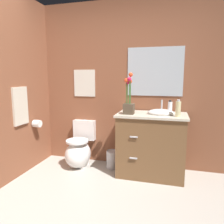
{
  "coord_description": "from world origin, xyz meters",
  "views": [
    {
      "loc": [
        0.69,
        -1.47,
        1.37
      ],
      "look_at": [
        -0.11,
        1.42,
        0.89
      ],
      "focal_mm": 34.59,
      "sensor_mm": 36.0,
      "label": 1
    }
  ],
  "objects_px": {
    "flower_vase": "(129,102)",
    "soap_bottle": "(178,109)",
    "trash_bin": "(112,159)",
    "hanging_towel": "(20,106)",
    "wall_mirror": "(155,72)",
    "lotion_bottle": "(170,107)",
    "toilet": "(79,151)",
    "wall_poster": "(84,83)",
    "vanity_cabinet": "(151,144)",
    "toilet_paper_roll": "(37,124)"
  },
  "relations": [
    {
      "from": "flower_vase",
      "to": "soap_bottle",
      "type": "xyz_separation_m",
      "value": [
        0.64,
        -0.04,
        -0.07
      ]
    },
    {
      "from": "soap_bottle",
      "to": "trash_bin",
      "type": "bearing_deg",
      "value": 166.77
    },
    {
      "from": "hanging_towel",
      "to": "wall_mirror",
      "type": "bearing_deg",
      "value": 22.95
    },
    {
      "from": "lotion_bottle",
      "to": "trash_bin",
      "type": "distance_m",
      "value": 1.16
    },
    {
      "from": "toilet",
      "to": "wall_mirror",
      "type": "bearing_deg",
      "value": 13.64
    },
    {
      "from": "flower_vase",
      "to": "wall_poster",
      "type": "xyz_separation_m",
      "value": [
        -0.8,
        0.39,
        0.23
      ]
    },
    {
      "from": "toilet",
      "to": "soap_bottle",
      "type": "bearing_deg",
      "value": -6.56
    },
    {
      "from": "lotion_bottle",
      "to": "soap_bottle",
      "type": "bearing_deg",
      "value": -70.15
    },
    {
      "from": "flower_vase",
      "to": "wall_mirror",
      "type": "relative_size",
      "value": 0.69
    },
    {
      "from": "vanity_cabinet",
      "to": "wall_poster",
      "type": "relative_size",
      "value": 2.5
    },
    {
      "from": "soap_bottle",
      "to": "toilet_paper_roll",
      "type": "distance_m",
      "value": 2.05
    },
    {
      "from": "trash_bin",
      "to": "hanging_towel",
      "type": "relative_size",
      "value": 0.52
    },
    {
      "from": "toilet",
      "to": "lotion_bottle",
      "type": "height_order",
      "value": "lotion_bottle"
    },
    {
      "from": "wall_mirror",
      "to": "toilet_paper_roll",
      "type": "bearing_deg",
      "value": -164.67
    },
    {
      "from": "soap_bottle",
      "to": "lotion_bottle",
      "type": "relative_size",
      "value": 1.21
    },
    {
      "from": "vanity_cabinet",
      "to": "trash_bin",
      "type": "bearing_deg",
      "value": 172.54
    },
    {
      "from": "vanity_cabinet",
      "to": "flower_vase",
      "type": "relative_size",
      "value": 1.9
    },
    {
      "from": "vanity_cabinet",
      "to": "soap_bottle",
      "type": "height_order",
      "value": "soap_bottle"
    },
    {
      "from": "soap_bottle",
      "to": "trash_bin",
      "type": "relative_size",
      "value": 0.8
    },
    {
      "from": "trash_bin",
      "to": "toilet_paper_roll",
      "type": "bearing_deg",
      "value": -167.49
    },
    {
      "from": "wall_poster",
      "to": "wall_mirror",
      "type": "distance_m",
      "value": 1.12
    },
    {
      "from": "vanity_cabinet",
      "to": "soap_bottle",
      "type": "xyz_separation_m",
      "value": [
        0.33,
        -0.14,
        0.53
      ]
    },
    {
      "from": "hanging_towel",
      "to": "toilet_paper_roll",
      "type": "bearing_deg",
      "value": 78.73
    },
    {
      "from": "toilet",
      "to": "wall_poster",
      "type": "height_order",
      "value": "wall_poster"
    },
    {
      "from": "vanity_cabinet",
      "to": "lotion_bottle",
      "type": "relative_size",
      "value": 5.84
    },
    {
      "from": "vanity_cabinet",
      "to": "wall_poster",
      "type": "xyz_separation_m",
      "value": [
        -1.11,
        0.29,
        0.83
      ]
    },
    {
      "from": "trash_bin",
      "to": "soap_bottle",
      "type": "bearing_deg",
      "value": -13.23
    },
    {
      "from": "wall_mirror",
      "to": "lotion_bottle",
      "type": "bearing_deg",
      "value": -33.49
    },
    {
      "from": "hanging_towel",
      "to": "wall_poster",
      "type": "bearing_deg",
      "value": 48.92
    },
    {
      "from": "lotion_bottle",
      "to": "toilet_paper_roll",
      "type": "distance_m",
      "value": 1.97
    },
    {
      "from": "vanity_cabinet",
      "to": "flower_vase",
      "type": "xyz_separation_m",
      "value": [
        -0.31,
        -0.1,
        0.6
      ]
    },
    {
      "from": "trash_bin",
      "to": "toilet_paper_roll",
      "type": "relative_size",
      "value": 2.47
    },
    {
      "from": "soap_bottle",
      "to": "toilet_paper_roll",
      "type": "height_order",
      "value": "soap_bottle"
    },
    {
      "from": "toilet",
      "to": "wall_mirror",
      "type": "relative_size",
      "value": 0.86
    },
    {
      "from": "flower_vase",
      "to": "toilet_paper_roll",
      "type": "relative_size",
      "value": 5.05
    },
    {
      "from": "soap_bottle",
      "to": "wall_mirror",
      "type": "xyz_separation_m",
      "value": [
        -0.33,
        0.43,
        0.47
      ]
    },
    {
      "from": "toilet",
      "to": "flower_vase",
      "type": "height_order",
      "value": "flower_vase"
    },
    {
      "from": "vanity_cabinet",
      "to": "lotion_bottle",
      "type": "height_order",
      "value": "lotion_bottle"
    },
    {
      "from": "toilet",
      "to": "wall_poster",
      "type": "xyz_separation_m",
      "value": [
        0.0,
        0.27,
        1.03
      ]
    },
    {
      "from": "vanity_cabinet",
      "to": "hanging_towel",
      "type": "bearing_deg",
      "value": -165.71
    },
    {
      "from": "wall_poster",
      "to": "hanging_towel",
      "type": "height_order",
      "value": "wall_poster"
    },
    {
      "from": "wall_mirror",
      "to": "flower_vase",
      "type": "bearing_deg",
      "value": -127.62
    },
    {
      "from": "wall_poster",
      "to": "toilet",
      "type": "bearing_deg",
      "value": -90.0
    },
    {
      "from": "lotion_bottle",
      "to": "toilet_paper_roll",
      "type": "xyz_separation_m",
      "value": [
        -1.93,
        -0.31,
        -0.28
      ]
    },
    {
      "from": "vanity_cabinet",
      "to": "trash_bin",
      "type": "height_order",
      "value": "vanity_cabinet"
    },
    {
      "from": "toilet",
      "to": "flower_vase",
      "type": "relative_size",
      "value": 1.24
    },
    {
      "from": "flower_vase",
      "to": "lotion_bottle",
      "type": "relative_size",
      "value": 3.07
    },
    {
      "from": "flower_vase",
      "to": "soap_bottle",
      "type": "relative_size",
      "value": 2.54
    },
    {
      "from": "soap_bottle",
      "to": "wall_poster",
      "type": "relative_size",
      "value": 0.52
    },
    {
      "from": "lotion_bottle",
      "to": "vanity_cabinet",
      "type": "bearing_deg",
      "value": -149.06
    }
  ]
}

